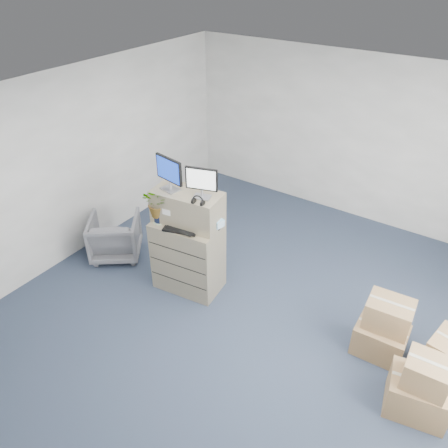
{
  "coord_description": "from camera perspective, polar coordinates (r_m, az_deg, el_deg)",
  "views": [
    {
      "loc": [
        2.11,
        -3.42,
        4.19
      ],
      "look_at": [
        -0.48,
        0.4,
        1.19
      ],
      "focal_mm": 35.0,
      "sensor_mm": 36.0,
      "label": 1
    }
  ],
  "objects": [
    {
      "name": "monitor_right",
      "position": [
        5.33,
        -2.96,
        5.59
      ],
      "size": [
        0.4,
        0.21,
        0.4
      ],
      "rotation": [
        0.0,
        0.0,
        0.31
      ],
      "color": "#99999E",
      "rests_on": "filing_cabinet_upper"
    },
    {
      "name": "office_chair",
      "position": [
        6.95,
        -14.06,
        -1.36
      ],
      "size": [
        0.99,
        0.98,
        0.75
      ],
      "primitive_type": "imported",
      "rotation": [
        0.0,
        0.0,
        3.79
      ],
      "color": "slate",
      "rests_on": "ground"
    },
    {
      "name": "potted_plant",
      "position": [
        5.74,
        -8.49,
        2.28
      ],
      "size": [
        0.39,
        0.43,
        0.4
      ],
      "rotation": [
        0.0,
        0.0,
        0.13
      ],
      "color": "#ACC29C",
      "rests_on": "filing_cabinet_lower"
    },
    {
      "name": "phone_dock",
      "position": [
        5.8,
        -4.63,
        0.8
      ],
      "size": [
        0.07,
        0.06,
        0.15
      ],
      "rotation": [
        0.0,
        0.0,
        0.13
      ],
      "color": "silver",
      "rests_on": "filing_cabinet_lower"
    },
    {
      "name": "tissue_box",
      "position": [
        5.62,
        -1.25,
        0.4
      ],
      "size": [
        0.28,
        0.18,
        0.1
      ],
      "primitive_type": "cube",
      "rotation": [
        0.0,
        0.0,
        -0.22
      ],
      "color": "#47ACF1",
      "rests_on": "external_drive"
    },
    {
      "name": "external_drive",
      "position": [
        5.68,
        -1.22,
        -0.14
      ],
      "size": [
        0.2,
        0.16,
        0.05
      ],
      "primitive_type": "cube",
      "rotation": [
        0.0,
        0.0,
        0.17
      ],
      "color": "black",
      "rests_on": "filing_cabinet_lower"
    },
    {
      "name": "mouse",
      "position": [
        5.52,
        -2.67,
        -1.37
      ],
      "size": [
        0.11,
        0.08,
        0.04
      ],
      "primitive_type": "ellipsoid",
      "rotation": [
        0.0,
        0.0,
        -0.12
      ],
      "color": "silver",
      "rests_on": "filing_cabinet_lower"
    },
    {
      "name": "ground",
      "position": [
        5.81,
        1.72,
        -13.14
      ],
      "size": [
        7.0,
        7.0,
        0.0
      ],
      "primitive_type": "plane",
      "color": "#273346",
      "rests_on": "ground"
    },
    {
      "name": "headphones",
      "position": [
        5.29,
        -3.41,
        3.04
      ],
      "size": [
        0.15,
        0.04,
        0.15
      ],
      "primitive_type": "torus",
      "rotation": [
        1.57,
        0.0,
        0.13
      ],
      "color": "black",
      "rests_on": "filing_cabinet_upper"
    },
    {
      "name": "keyboard",
      "position": [
        5.64,
        -5.68,
        -0.71
      ],
      "size": [
        0.49,
        0.32,
        0.02
      ],
      "primitive_type": "cube",
      "rotation": [
        0.0,
        0.0,
        0.3
      ],
      "color": "black",
      "rests_on": "filing_cabinet_lower"
    },
    {
      "name": "monitor_left",
      "position": [
        5.54,
        -7.19,
        6.74
      ],
      "size": [
        0.45,
        0.21,
        0.45
      ],
      "rotation": [
        0.0,
        0.0,
        -0.17
      ],
      "color": "#99999E",
      "rests_on": "filing_cabinet_upper"
    },
    {
      "name": "water_bottle",
      "position": [
        5.67,
        -4.43,
        1.13
      ],
      "size": [
        0.08,
        0.08,
        0.29
      ],
      "primitive_type": "cylinder",
      "color": "gray",
      "rests_on": "filing_cabinet_lower"
    },
    {
      "name": "cardboard_boxes",
      "position": [
        5.48,
        24.64,
        -15.96
      ],
      "size": [
        1.61,
        1.22,
        0.76
      ],
      "color": "#9F7D4C",
      "rests_on": "ground"
    },
    {
      "name": "filing_cabinet_upper",
      "position": [
        5.68,
        -4.78,
        2.16
      ],
      "size": [
        0.95,
        0.56,
        0.45
      ],
      "primitive_type": "cube",
      "rotation": [
        0.0,
        0.0,
        0.13
      ],
      "color": "tan",
      "rests_on": "filing_cabinet_lower"
    },
    {
      "name": "filing_cabinet_lower",
      "position": [
        6.07,
        -4.7,
        -4.16
      ],
      "size": [
        0.97,
        0.66,
        1.05
      ],
      "primitive_type": "cube",
      "rotation": [
        0.0,
        0.0,
        0.13
      ],
      "color": "tan",
      "rests_on": "ground"
    },
    {
      "name": "wall_back",
      "position": [
        7.76,
        16.29,
        10.7
      ],
      "size": [
        6.0,
        0.02,
        2.8
      ],
      "primitive_type": "cube",
      "color": "#BBBAB1",
      "rests_on": "ground"
    }
  ]
}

